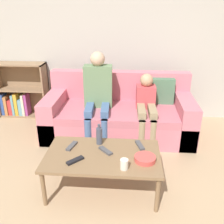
% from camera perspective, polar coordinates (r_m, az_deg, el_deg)
% --- Properties ---
extents(wall_back, '(12.00, 0.06, 2.60)m').
position_cam_1_polar(wall_back, '(3.94, 2.16, 17.24)').
color(wall_back, '#B7B2A8').
rests_on(wall_back, ground_plane).
extents(couch, '(2.03, 0.90, 0.83)m').
position_cam_1_polar(couch, '(3.55, 1.64, -0.64)').
color(couch, '#D1707F').
rests_on(couch, ground_plane).
extents(bookshelf, '(0.80, 0.28, 0.88)m').
position_cam_1_polar(bookshelf, '(4.39, -20.09, 3.81)').
color(bookshelf, '#8E7051').
rests_on(bookshelf, ground_plane).
extents(coffee_table, '(1.11, 0.64, 0.40)m').
position_cam_1_polar(coffee_table, '(2.45, -2.13, -10.32)').
color(coffee_table, brown).
rests_on(coffee_table, ground_plane).
extents(person_adult, '(0.39, 0.64, 1.17)m').
position_cam_1_polar(person_adult, '(3.36, -3.25, 4.94)').
color(person_adult, '#476693').
rests_on(person_adult, ground_plane).
extents(person_child, '(0.26, 0.63, 0.88)m').
position_cam_1_polar(person_child, '(3.34, 7.84, 1.82)').
color(person_child, '#9E8966').
rests_on(person_child, ground_plane).
extents(cup_near, '(0.07, 0.07, 0.09)m').
position_cam_1_polar(cup_near, '(2.22, 2.81, -11.84)').
color(cup_near, silver).
rests_on(cup_near, coffee_table).
extents(tv_remote_0, '(0.09, 0.18, 0.02)m').
position_cam_1_polar(tv_remote_0, '(2.57, -9.18, -7.67)').
color(tv_remote_0, '#47474C').
rests_on(tv_remote_0, coffee_table).
extents(tv_remote_1, '(0.15, 0.16, 0.02)m').
position_cam_1_polar(tv_remote_1, '(2.47, -1.49, -8.82)').
color(tv_remote_1, '#47474C').
rests_on(tv_remote_1, coffee_table).
extents(tv_remote_2, '(0.10, 0.18, 0.02)m').
position_cam_1_polar(tv_remote_2, '(2.57, 6.37, -7.55)').
color(tv_remote_2, '#47474C').
rests_on(tv_remote_2, coffee_table).
extents(tv_remote_3, '(0.15, 0.15, 0.02)m').
position_cam_1_polar(tv_remote_3, '(2.35, -8.43, -10.89)').
color(tv_remote_3, black).
rests_on(tv_remote_3, coffee_table).
extents(snack_bowl, '(0.20, 0.20, 0.05)m').
position_cam_1_polar(snack_bowl, '(2.35, 7.56, -10.50)').
color(snack_bowl, '#DB4C47').
rests_on(snack_bowl, coffee_table).
extents(bottle, '(0.06, 0.06, 0.22)m').
position_cam_1_polar(bottle, '(2.56, -2.93, -5.40)').
color(bottle, '#424756').
rests_on(bottle, coffee_table).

